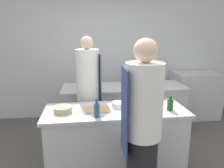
{
  "coord_description": "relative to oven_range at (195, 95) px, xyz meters",
  "views": [
    {
      "loc": [
        -0.39,
        -2.63,
        1.87
      ],
      "look_at": [
        0.0,
        0.35,
        1.14
      ],
      "focal_mm": 35.0,
      "sensor_mm": 36.0,
      "label": 1
    }
  ],
  "objects": [
    {
      "name": "wall_back",
      "position": [
        -2.03,
        0.4,
        0.9
      ],
      "size": [
        8.0,
        0.06,
        2.8
      ],
      "color": "silver",
      "rests_on": "ground_plane"
    },
    {
      "name": "prep_counter",
      "position": [
        -2.03,
        -1.73,
        -0.05
      ],
      "size": [
        1.83,
        0.7,
        0.89
      ],
      "color": "#B7BABC",
      "rests_on": "ground_plane"
    },
    {
      "name": "pass_counter",
      "position": [
        -1.69,
        -0.55,
        -0.05
      ],
      "size": [
        2.25,
        0.74,
        0.89
      ],
      "color": "#B7BABC",
      "rests_on": "ground_plane"
    },
    {
      "name": "oven_range",
      "position": [
        0.0,
        0.0,
        0.0
      ],
      "size": [
        0.95,
        0.69,
        0.99
      ],
      "color": "#B7BABC",
      "rests_on": "ground_plane"
    },
    {
      "name": "chef_at_prep_near",
      "position": [
        -1.86,
        -2.4,
        0.41
      ],
      "size": [
        0.39,
        0.37,
        1.81
      ],
      "rotation": [
        0.0,
        0.0,
        1.55
      ],
      "color": "black",
      "rests_on": "ground_plane"
    },
    {
      "name": "chef_at_stove",
      "position": [
        -2.36,
        -1.08,
        0.41
      ],
      "size": [
        0.38,
        0.36,
        1.8
      ],
      "rotation": [
        0.0,
        0.0,
        -1.5
      ],
      "color": "black",
      "rests_on": "ground_plane"
    },
    {
      "name": "bottle_olive_oil",
      "position": [
        -1.35,
        -1.86,
        0.47
      ],
      "size": [
        0.08,
        0.08,
        0.19
      ],
      "color": "#19471E",
      "rests_on": "prep_counter"
    },
    {
      "name": "bottle_vinegar",
      "position": [
        -2.28,
        -1.96,
        0.48
      ],
      "size": [
        0.07,
        0.07,
        0.23
      ],
      "color": "#2D5175",
      "rests_on": "prep_counter"
    },
    {
      "name": "bottle_wine",
      "position": [
        -1.61,
        -1.7,
        0.49
      ],
      "size": [
        0.09,
        0.09,
        0.24
      ],
      "color": "silver",
      "rests_on": "prep_counter"
    },
    {
      "name": "bottle_cooking_oil",
      "position": [
        -1.72,
        -1.57,
        0.51
      ],
      "size": [
        0.08,
        0.08,
        0.3
      ],
      "color": "#B2A84C",
      "rests_on": "prep_counter"
    },
    {
      "name": "bowl_mixing_large",
      "position": [
        -2.69,
        -1.75,
        0.43
      ],
      "size": [
        0.23,
        0.23,
        0.07
      ],
      "color": "tan",
      "rests_on": "prep_counter"
    },
    {
      "name": "bowl_prep_small",
      "position": [
        -1.98,
        -1.66,
        0.43
      ],
      "size": [
        0.17,
        0.17,
        0.07
      ],
      "color": "white",
      "rests_on": "prep_counter"
    },
    {
      "name": "cutting_board",
      "position": [
        -2.27,
        -1.72,
        0.4
      ],
      "size": [
        0.3,
        0.24,
        0.01
      ],
      "color": "tan",
      "rests_on": "prep_counter"
    },
    {
      "name": "stockpot",
      "position": [
        -1.6,
        -0.49,
        0.52
      ],
      "size": [
        0.25,
        0.25,
        0.25
      ],
      "color": "#B7BABC",
      "rests_on": "pass_counter"
    }
  ]
}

